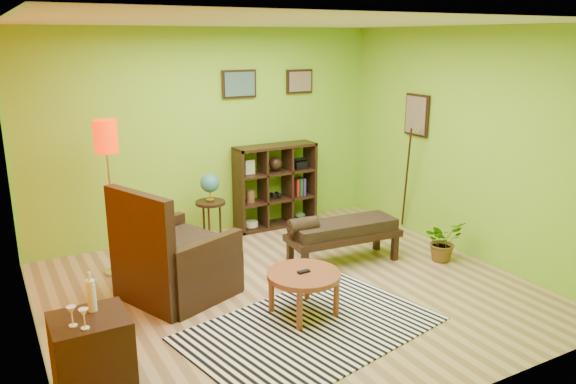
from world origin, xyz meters
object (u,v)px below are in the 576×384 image
side_cabinet (93,356)px  floor_lamp (107,151)px  armchair (173,263)px  bench (341,231)px  cube_shelf (276,186)px  globe_table (210,191)px  coffee_table (304,278)px  potted_plant (443,245)px

side_cabinet → floor_lamp: size_ratio=0.54×
floor_lamp → side_cabinet: bearing=-106.5°
armchair → bench: 2.06m
side_cabinet → cube_shelf: size_ratio=0.81×
globe_table → bench: bearing=-51.1°
bench → side_cabinet: bearing=-157.9°
coffee_table → cube_shelf: 2.76m
cube_shelf → potted_plant: size_ratio=2.36×
coffee_table → floor_lamp: 2.61m
coffee_table → floor_lamp: bearing=125.6°
coffee_table → floor_lamp: size_ratio=0.40×
potted_plant → armchair: bearing=168.5°
globe_table → armchair: bearing=-126.2°
floor_lamp → potted_plant: size_ratio=3.53×
coffee_table → cube_shelf: bearing=67.6°
bench → armchair: bearing=176.8°
armchair → globe_table: 1.62m
bench → globe_table: bearing=128.9°
coffee_table → floor_lamp: floor_lamp is taller
potted_plant → bench: bearing=155.0°
side_cabinet → floor_lamp: bearing=73.5°
armchair → side_cabinet: (-1.07, -1.38, -0.04)m
globe_table → potted_plant: size_ratio=1.88×
armchair → floor_lamp: bearing=113.7°
side_cabinet → bench: side_cabinet is taller
side_cabinet → armchair: bearing=52.1°
floor_lamp → coffee_table: bearing=-54.4°
coffee_table → potted_plant: size_ratio=1.43×
coffee_table → cube_shelf: cube_shelf is taller
coffee_table → armchair: armchair is taller
armchair → potted_plant: 3.27m
cube_shelf → bench: (0.01, -1.63, -0.19)m
floor_lamp → bench: floor_lamp is taller
side_cabinet → bench: 3.37m
armchair → floor_lamp: (-0.40, 0.91, 1.08)m
floor_lamp → potted_plant: (3.60, -1.56, -1.26)m
coffee_table → armchair: bearing=133.9°
floor_lamp → globe_table: bearing=15.4°
bench → coffee_table: bearing=-139.2°
side_cabinet → potted_plant: (4.28, 0.73, -0.14)m
coffee_table → side_cabinet: size_ratio=0.75×
armchair → cube_shelf: 2.55m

